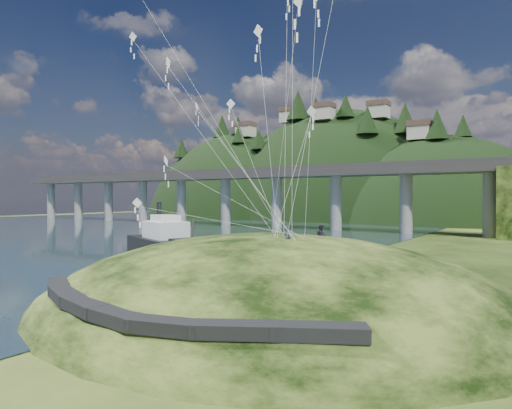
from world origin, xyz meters
The scene contains 10 objects.
ground centered at (0.00, 0.00, 0.00)m, with size 320.00×320.00×0.00m, color black.
water centered at (-72.00, 30.00, 0.01)m, with size 240.00×240.00×0.00m, color #2A434E.
grass_hill centered at (8.00, 2.00, -1.50)m, with size 36.00×32.00×13.00m.
footpath centered at (7.46, -9.74, 2.08)m, with size 22.29×5.84×0.83m.
bridge centered at (-26.46, 70.07, 9.70)m, with size 160.00×11.00×15.00m.
far_ridge centered at (-43.58, 122.17, -7.44)m, with size 153.00×70.00×94.50m.
work_barge centered at (-14.85, 16.02, 1.74)m, with size 20.32×12.79×6.93m.
wooden_dock centered at (-3.42, 4.11, 0.40)m, with size 12.71×2.37×0.90m.
kite_flyers centered at (10.43, 2.82, 5.70)m, with size 1.42×4.64×1.78m.
kite_swarm centered at (5.80, 1.18, 18.18)m, with size 17.47×12.54×21.58m.
Camera 1 is at (24.55, -25.35, 7.65)m, focal length 32.00 mm.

